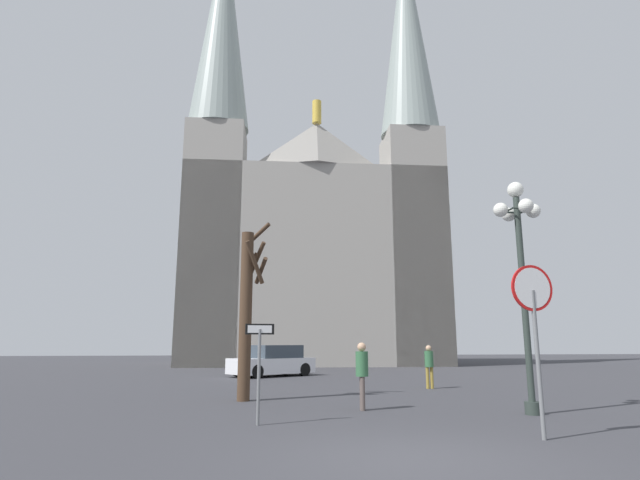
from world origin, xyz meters
TOP-DOWN VIEW (x-y plane):
  - ground_plane at (0.00, 0.00)m, footprint 120.00×120.00m
  - cathedral at (1.89, 31.67)m, footprint 19.93×11.92m
  - stop_sign at (2.73, 1.22)m, footprint 0.86×0.15m
  - one_way_arrow_sign at (-2.27, 3.43)m, footprint 0.62×0.13m
  - street_lamp at (4.19, 4.21)m, footprint 1.25×1.25m
  - bare_tree at (-2.66, 7.91)m, footprint 0.90×1.28m
  - parked_car_near_white at (-1.55, 18.69)m, footprint 4.53×3.87m
  - pedestrian_walking at (4.03, 11.10)m, footprint 0.32×0.32m
  - pedestrian_standing at (0.35, 5.48)m, footprint 0.32×0.32m

SIDE VIEW (x-z plane):
  - ground_plane at x=0.00m, z-range 0.00..0.00m
  - parked_car_near_white at x=-1.55m, z-range -0.05..1.48m
  - pedestrian_walking at x=4.03m, z-range 0.16..1.72m
  - pedestrian_standing at x=0.35m, z-range 0.18..1.85m
  - one_way_arrow_sign at x=-2.27m, z-range 0.27..2.34m
  - stop_sign at x=2.73m, z-range 0.66..3.76m
  - bare_tree at x=-2.66m, z-range 0.02..5.40m
  - street_lamp at x=4.19m, z-range 1.05..6.79m
  - cathedral at x=1.89m, z-range -7.41..29.43m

